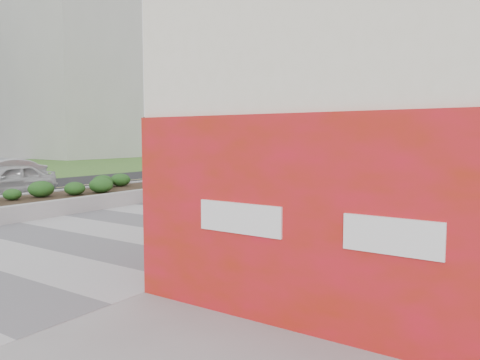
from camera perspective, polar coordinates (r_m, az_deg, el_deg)
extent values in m
plane|color=gray|center=(13.33, -14.11, -6.48)|extent=(160.00, 160.00, 0.00)
cube|color=#A8A8AD|center=(15.45, -5.76, -4.72)|extent=(8.00, 36.00, 0.01)
cube|color=silver|center=(17.92, 25.49, 9.00)|extent=(6.00, 24.00, 8.00)
cube|color=red|center=(18.61, 16.08, 1.44)|extent=(0.12, 24.00, 3.00)
cube|color=red|center=(6.39, 7.80, -5.41)|extent=(6.00, 0.12, 3.00)
cube|color=#9E9EA0|center=(28.98, 2.22, 0.52)|extent=(3.00, 0.30, 0.55)
cube|color=#9E9EA0|center=(22.97, -12.48, -0.85)|extent=(0.30, 18.00, 0.55)
cube|color=#9E9EA0|center=(21.09, -7.44, -1.31)|extent=(0.30, 18.00, 0.55)
cube|color=#2D2116|center=(22.01, -10.07, -1.14)|extent=(2.40, 17.40, 0.50)
cube|color=black|center=(26.96, -20.01, -0.74)|extent=(10.00, 40.00, 0.00)
cylinder|color=black|center=(31.24, 1.04, 4.22)|extent=(0.12, 0.12, 4.20)
cube|color=black|center=(31.16, 1.32, 7.25)|extent=(0.18, 0.28, 0.80)
cylinder|color=black|center=(36.73, -11.54, 4.27)|extent=(0.12, 0.12, 4.20)
cube|color=black|center=(36.61, -11.39, 6.86)|extent=(0.18, 0.28, 0.80)
cube|color=#ADAAA3|center=(67.56, -20.93, 12.02)|extent=(18.00, 12.00, 22.00)
cube|color=#ADAAA3|center=(65.76, 21.41, 11.32)|extent=(16.00, 12.00, 20.00)
cylinder|color=#595654|center=(15.14, -4.30, -4.92)|extent=(0.44, 0.44, 0.01)
cube|color=black|center=(19.85, 2.50, -2.29)|extent=(0.44, 0.74, 0.02)
imported|color=#2B2C31|center=(19.78, 2.51, -0.56)|extent=(0.49, 0.39, 1.19)
sphere|color=blue|center=(19.73, 2.52, 1.04)|extent=(0.23, 0.23, 0.23)
imported|color=silver|center=(23.44, -26.61, -0.05)|extent=(1.86, 4.34, 1.46)
imported|color=#AEB1B6|center=(28.90, -27.02, 0.85)|extent=(2.24, 4.67, 1.48)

